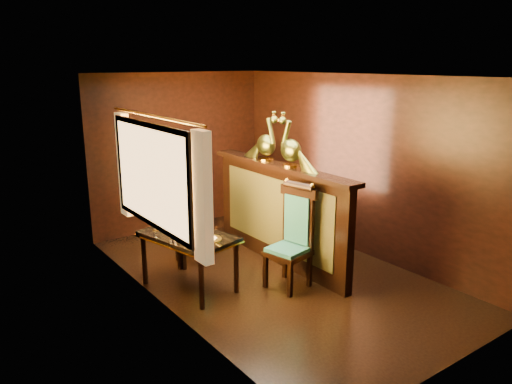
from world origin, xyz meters
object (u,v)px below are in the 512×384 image
dining_table (188,240)px  peacock_right (266,136)px  chair_left (294,232)px  chair_right (200,218)px  peacock_left (291,140)px

dining_table → peacock_right: bearing=-1.1°
chair_left → dining_table: bearing=137.1°
chair_right → peacock_left: size_ratio=1.76×
peacock_left → peacock_right: bearing=90.0°
chair_left → chair_right: (-0.56, 1.28, -0.05)m
peacock_left → peacock_right: 0.52m
dining_table → chair_right: 0.82m
dining_table → peacock_right: 1.78m
peacock_right → chair_left: bearing=-107.0°
peacock_left → dining_table: bearing=171.0°
chair_left → chair_right: bearing=101.7°
dining_table → chair_right: chair_right is taller
dining_table → chair_left: 1.27m
chair_right → peacock_left: 1.61m
chair_left → peacock_left: size_ratio=1.89×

